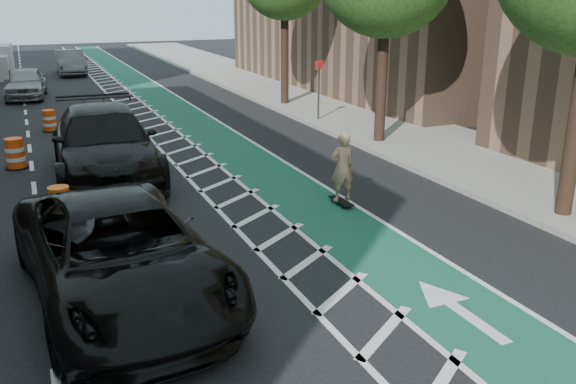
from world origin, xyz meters
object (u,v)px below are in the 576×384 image
skateboarder (342,167)px  suv_far (104,144)px  barrel_a (60,205)px  suv_near (120,253)px

skateboarder → suv_far: size_ratio=0.25×
skateboarder → barrel_a: bearing=-14.5°
suv_near → skateboarder: bearing=21.1°
suv_near → suv_far: (0.74, 7.61, 0.12)m
suv_near → barrel_a: suv_near is taller
skateboarder → barrel_a: skateboarder is taller
skateboarder → suv_far: 6.87m
skateboarder → suv_near: skateboarder is taller
suv_far → barrel_a: bearing=-111.7°
barrel_a → suv_far: bearing=65.9°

